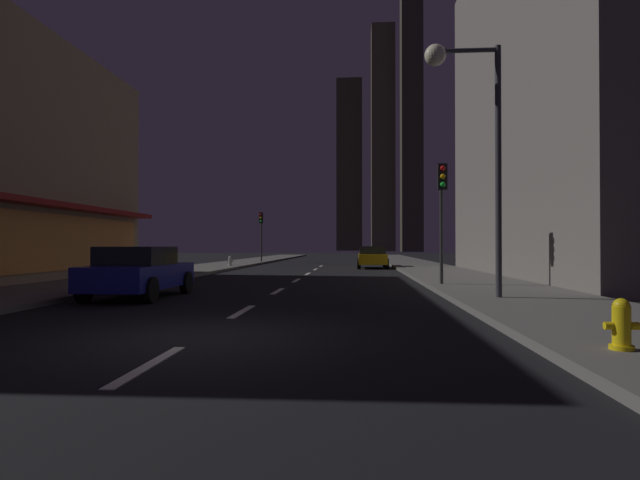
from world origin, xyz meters
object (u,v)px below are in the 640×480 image
car_parked_near (139,272)px  fire_hydrant_far_left (230,261)px  traffic_light_far_left (261,226)px  fire_hydrant_yellow_near (621,326)px  street_lamp_right (466,107)px  car_parked_far (372,257)px  traffic_light_near_right (442,196)px

car_parked_near → fire_hydrant_far_left: car_parked_near is taller
fire_hydrant_far_left → traffic_light_far_left: size_ratio=0.16×
fire_hydrant_yellow_near → street_lamp_right: street_lamp_right is taller
car_parked_far → traffic_light_far_left: (-9.10, 9.17, 2.45)m
car_parked_near → fire_hydrant_far_left: bearing=96.6°
fire_hydrant_far_left → traffic_light_near_right: traffic_light_near_right is taller
car_parked_near → traffic_light_near_right: bearing=23.0°
car_parked_far → street_lamp_right: size_ratio=0.64×
car_parked_far → street_lamp_right: (1.78, -20.60, 4.33)m
car_parked_near → fire_hydrant_yellow_near: car_parked_near is taller
traffic_light_far_left → street_lamp_right: bearing=-69.9°
fire_hydrant_yellow_near → car_parked_far: bearing=94.8°
street_lamp_right → fire_hydrant_far_left: bearing=118.7°
car_parked_near → fire_hydrant_yellow_near: 12.06m
car_parked_far → fire_hydrant_far_left: 9.50m
car_parked_near → fire_hydrant_yellow_near: size_ratio=6.48×
car_parked_far → fire_hydrant_far_left: car_parked_far is taller
traffic_light_far_left → car_parked_far: bearing=-45.2°
fire_hydrant_far_left → street_lamp_right: size_ratio=0.10×
car_parked_far → street_lamp_right: bearing=-85.1°
fire_hydrant_yellow_near → traffic_light_near_right: traffic_light_near_right is taller
fire_hydrant_far_left → traffic_light_near_right: 19.90m
fire_hydrant_yellow_near → traffic_light_near_right: (-0.40, 11.28, 2.74)m
car_parked_near → street_lamp_right: street_lamp_right is taller
street_lamp_right → car_parked_far: bearing=94.9°
traffic_light_far_left → street_lamp_right: 31.75m
car_parked_near → traffic_light_near_right: traffic_light_near_right is taller
fire_hydrant_far_left → street_lamp_right: street_lamp_right is taller
car_parked_far → fire_hydrant_yellow_near: bearing=-85.2°
car_parked_near → traffic_light_far_left: size_ratio=1.01×
car_parked_near → car_parked_far: (7.20, 19.95, 0.00)m
car_parked_near → traffic_light_near_right: 10.18m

